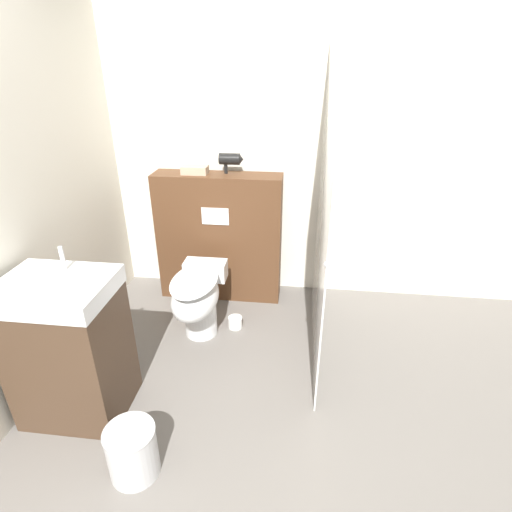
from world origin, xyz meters
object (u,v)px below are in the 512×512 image
sink_vanity (70,348)px  waste_bin (133,452)px  toilet (198,298)px  hair_drier (231,159)px

sink_vanity → waste_bin: (0.49, -0.38, -0.30)m
waste_bin → toilet: bearing=87.3°
hair_drier → waste_bin: size_ratio=0.66×
waste_bin → sink_vanity: bearing=142.1°
toilet → hair_drier: (0.15, 0.67, 0.87)m
hair_drier → toilet: bearing=-102.6°
toilet → hair_drier: 1.11m
sink_vanity → waste_bin: sink_vanity is taller
toilet → waste_bin: size_ratio=2.33×
sink_vanity → toilet: bearing=55.0°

